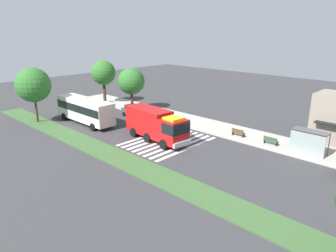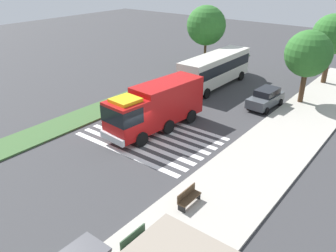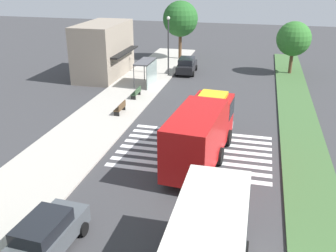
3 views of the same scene
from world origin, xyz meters
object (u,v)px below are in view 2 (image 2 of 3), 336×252
(parked_car_west, at_px, (266,98))
(bench_west_of_shelter, at_px, (188,197))
(sidewalk_tree_far_west, at_px, (333,35))
(transit_bus, at_px, (215,68))
(bench_near_shelter, at_px, (136,242))
(sidewalk_tree_west, at_px, (308,54))
(median_tree_far_west, at_px, (206,25))
(fire_truck, at_px, (154,106))

(parked_car_west, height_order, bench_west_of_shelter, parked_car_west)
(bench_west_of_shelter, distance_m, sidewalk_tree_far_west, 27.05)
(transit_bus, distance_m, bench_west_of_shelter, 20.82)
(bench_near_shelter, xyz_separation_m, sidewalk_tree_far_west, (-30.82, -0.51, 4.73))
(parked_car_west, height_order, transit_bus, transit_bus)
(bench_west_of_shelter, bearing_deg, parked_car_west, -170.48)
(sidewalk_tree_far_west, bearing_deg, bench_west_of_shelter, 1.09)
(parked_car_west, distance_m, sidewalk_tree_west, 5.36)
(bench_west_of_shelter, distance_m, sidewalk_tree_west, 19.64)
(parked_car_west, relative_size, sidewalk_tree_far_west, 0.59)
(parked_car_west, bearing_deg, sidewalk_tree_far_west, 171.59)
(transit_bus, distance_m, sidewalk_tree_far_west, 12.60)
(parked_car_west, distance_m, median_tree_far_west, 14.25)
(bench_near_shelter, distance_m, sidewalk_tree_far_west, 31.19)
(transit_bus, relative_size, sidewalk_tree_far_west, 1.43)
(sidewalk_tree_far_west, distance_m, median_tree_far_west, 13.90)
(sidewalk_tree_west, bearing_deg, parked_car_west, -35.52)
(parked_car_west, relative_size, bench_west_of_shelter, 2.71)
(sidewalk_tree_far_west, relative_size, median_tree_far_west, 0.97)
(sidewalk_tree_far_west, distance_m, sidewalk_tree_west, 7.46)
(parked_car_west, height_order, median_tree_far_west, median_tree_far_west)
(parked_car_west, xyz_separation_m, median_tree_far_west, (-7.39, -11.35, 4.41))
(median_tree_far_west, bearing_deg, bench_west_of_shelter, 30.86)
(parked_car_west, xyz_separation_m, bench_west_of_shelter, (16.12, 2.70, -0.30))
(sidewalk_tree_west, relative_size, median_tree_far_west, 0.89)
(parked_car_west, distance_m, sidewalk_tree_far_west, 11.61)
(fire_truck, xyz_separation_m, parked_car_west, (-9.91, 4.94, -1.13))
(transit_bus, relative_size, median_tree_far_west, 1.39)
(fire_truck, xyz_separation_m, bench_west_of_shelter, (6.21, 7.64, -1.43))
(transit_bus, height_order, sidewalk_tree_far_west, sidewalk_tree_far_west)
(sidewalk_tree_west, distance_m, median_tree_far_west, 14.23)
(parked_car_west, relative_size, sidewalk_tree_west, 0.65)
(bench_near_shelter, relative_size, median_tree_far_west, 0.21)
(bench_near_shelter, height_order, sidewalk_tree_west, sidewalk_tree_west)
(parked_car_west, xyz_separation_m, bench_near_shelter, (20.31, 2.70, -0.30))
(bench_near_shelter, bearing_deg, bench_west_of_shelter, 180.00)
(bench_near_shelter, bearing_deg, transit_bus, -157.21)
(sidewalk_tree_west, bearing_deg, transit_bus, -85.30)
(parked_car_west, bearing_deg, fire_truck, -23.08)
(parked_car_west, distance_m, transit_bus, 7.29)
(bench_west_of_shelter, height_order, median_tree_far_west, median_tree_far_west)
(fire_truck, bearing_deg, sidewalk_tree_far_west, 165.60)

